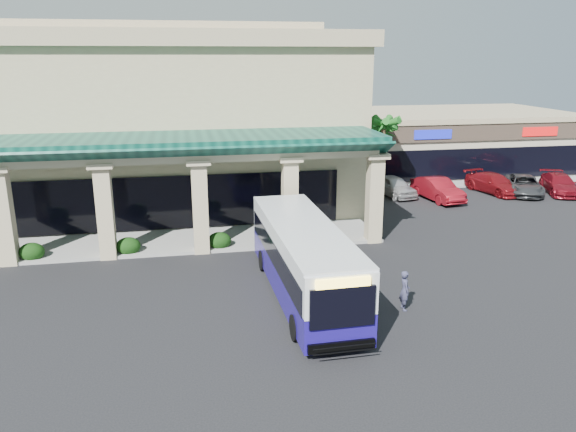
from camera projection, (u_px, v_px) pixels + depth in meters
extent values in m
plane|color=black|center=(279.00, 288.00, 23.90)|extent=(110.00, 110.00, 0.00)
imported|color=#363752|center=(405.00, 290.00, 21.67)|extent=(0.42, 0.60, 1.60)
imported|color=#AEAEAE|center=(394.00, 186.00, 39.42)|extent=(2.43, 4.42, 1.43)
imported|color=maroon|center=(438.00, 189.00, 38.26)|extent=(2.25, 4.80, 1.52)
imported|color=maroon|center=(494.00, 183.00, 40.29)|extent=(2.95, 5.06, 1.38)
imported|color=#3A3B3E|center=(524.00, 185.00, 39.93)|extent=(3.97, 5.33, 1.35)
imported|color=maroon|center=(560.00, 184.00, 40.12)|extent=(3.32, 5.07, 1.37)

